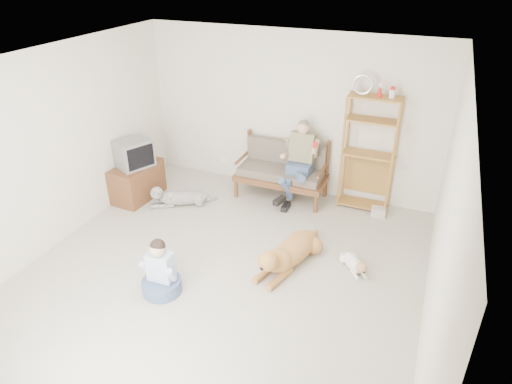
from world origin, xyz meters
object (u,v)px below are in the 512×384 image
at_px(tv_stand, 137,181).
at_px(golden_retriever, 288,253).
at_px(loveseat, 283,169).
at_px(etagere, 368,153).

bearing_deg(tv_stand, golden_retriever, -12.02).
bearing_deg(tv_stand, loveseat, 28.14).
distance_m(tv_stand, golden_retriever, 3.09).
xyz_separation_m(tv_stand, golden_retriever, (2.97, -0.84, -0.11)).
bearing_deg(loveseat, etagere, 4.68).
bearing_deg(loveseat, golden_retriever, -68.59).
height_order(loveseat, tv_stand, loveseat).
bearing_deg(etagere, golden_retriever, -107.64).
distance_m(loveseat, etagere, 1.44).
relative_size(etagere, tv_stand, 2.33).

